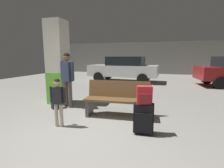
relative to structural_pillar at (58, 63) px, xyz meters
The scene contains 10 objects.
ground_plane 2.93m from the structural_pillar, 44.55° to the left, with size 18.00×18.00×0.10m, color gray.
garage_back_wall 10.85m from the structural_pillar, 80.14° to the left, with size 18.00×0.12×2.80m, color slate.
structural_pillar is the anchor object (origin of this frame).
bench 2.39m from the structural_pillar, 17.67° to the right, with size 1.63×0.64×0.89m.
suitcase 3.36m from the structural_pillar, 27.54° to the right, with size 0.39×0.25×0.60m.
backpack_bright 3.26m from the structural_pillar, 27.54° to the right, with size 0.31×0.24×0.34m.
child 2.07m from the structural_pillar, 56.69° to the right, with size 0.35×0.20×1.04m.
adult 0.70m from the structural_pillar, 33.04° to the right, with size 0.52×0.28×1.60m.
backpack_dark_floor 1.28m from the structural_pillar, 64.95° to the right, with size 0.30×0.32×0.34m.
parked_car_far 5.40m from the structural_pillar, 79.35° to the left, with size 4.18×1.96×1.51m.
Camera 1 is at (1.26, -2.39, 1.48)m, focal length 26.43 mm.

